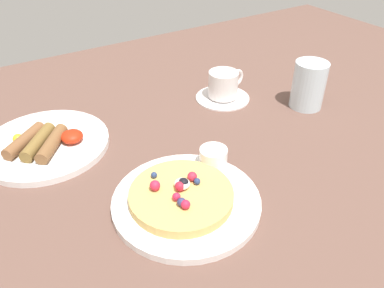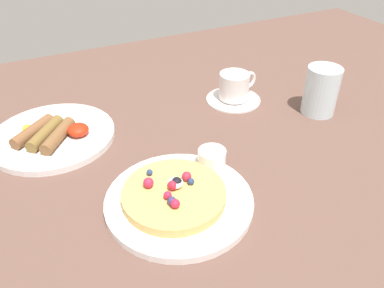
# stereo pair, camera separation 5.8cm
# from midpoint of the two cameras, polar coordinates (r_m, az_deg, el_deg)

# --- Properties ---
(ground_plane) EXTENTS (2.03, 1.40, 0.03)m
(ground_plane) POSITION_cam_midpoint_polar(r_m,az_deg,el_deg) (0.69, 1.91, -6.25)
(ground_plane) COLOR brown
(pancake_plate) EXTENTS (0.24, 0.24, 0.01)m
(pancake_plate) POSITION_cam_midpoint_polar(r_m,az_deg,el_deg) (0.63, 0.75, -8.60)
(pancake_plate) COLOR white
(pancake_plate) RESTS_ON ground_plane
(pancake_with_berries) EXTENTS (0.17, 0.17, 0.03)m
(pancake_with_berries) POSITION_cam_midpoint_polar(r_m,az_deg,el_deg) (0.62, -0.03, -7.54)
(pancake_with_berries) COLOR tan
(pancake_with_berries) RESTS_ON pancake_plate
(syrup_ramekin) EXTENTS (0.05, 0.05, 0.03)m
(syrup_ramekin) POSITION_cam_midpoint_polar(r_m,az_deg,el_deg) (0.68, 5.42, -2.18)
(syrup_ramekin) COLOR white
(syrup_ramekin) RESTS_ON pancake_plate
(breakfast_plate) EXTENTS (0.25, 0.25, 0.01)m
(breakfast_plate) POSITION_cam_midpoint_polar(r_m,az_deg,el_deg) (0.82, -18.14, 1.11)
(breakfast_plate) COLOR white
(breakfast_plate) RESTS_ON ground_plane
(fried_breakfast) EXTENTS (0.15, 0.14, 0.03)m
(fried_breakfast) POSITION_cam_midpoint_polar(r_m,az_deg,el_deg) (0.80, -18.70, 1.58)
(fried_breakfast) COLOR brown
(fried_breakfast) RESTS_ON breakfast_plate
(coffee_saucer) EXTENTS (0.13, 0.13, 0.01)m
(coffee_saucer) POSITION_cam_midpoint_polar(r_m,az_deg,el_deg) (0.93, 7.98, 6.65)
(coffee_saucer) COLOR white
(coffee_saucer) RESTS_ON ground_plane
(coffee_cup) EXTENTS (0.10, 0.07, 0.06)m
(coffee_cup) POSITION_cam_midpoint_polar(r_m,az_deg,el_deg) (0.91, 8.25, 8.64)
(coffee_cup) COLOR white
(coffee_cup) RESTS_ON coffee_saucer
(water_glass) EXTENTS (0.07, 0.07, 0.11)m
(water_glass) POSITION_cam_midpoint_polar(r_m,az_deg,el_deg) (0.90, 20.50, 7.43)
(water_glass) COLOR silver
(water_glass) RESTS_ON ground_plane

